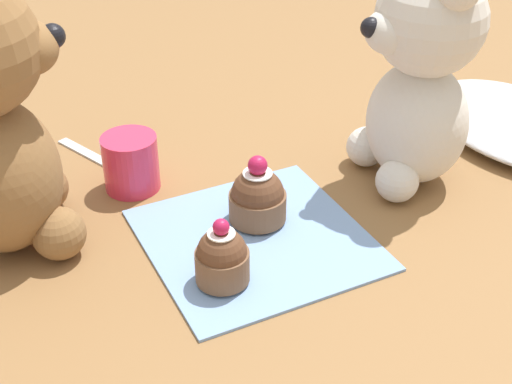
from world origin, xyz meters
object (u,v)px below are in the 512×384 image
object	(u,v)px
cupcake_near_cream_bear	(258,198)
cupcake_near_tan_bear	(222,258)
teaspoon	(93,156)
juice_glass	(131,163)
teddy_bear_cream	(420,76)

from	to	relation	value
cupcake_near_cream_bear	cupcake_near_tan_bear	bearing A→B (deg)	-44.73
cupcake_near_tan_bear	teaspoon	xyz separation A→B (m)	(-0.27, -0.04, -0.03)
juice_glass	cupcake_near_tan_bear	bearing A→B (deg)	6.29
teddy_bear_cream	cupcake_near_tan_bear	bearing A→B (deg)	-64.57
teddy_bear_cream	teaspoon	size ratio (longest dim) A/B	2.04
cupcake_near_cream_bear	teaspoon	bearing A→B (deg)	-150.68
juice_glass	teaspoon	bearing A→B (deg)	-164.91
teddy_bear_cream	juice_glass	distance (m)	0.31
cupcake_near_tan_bear	teaspoon	world-z (taller)	cupcake_near_tan_bear
teddy_bear_cream	juice_glass	size ratio (longest dim) A/B	4.00
cupcake_near_cream_bear	juice_glass	xyz separation A→B (m)	(-0.12, -0.09, 0.00)
juice_glass	teddy_bear_cream	bearing A→B (deg)	67.76
juice_glass	teaspoon	xyz separation A→B (m)	(-0.08, -0.02, -0.03)
cupcake_near_tan_bear	teddy_bear_cream	bearing A→B (deg)	106.48
teaspoon	cupcake_near_tan_bear	bearing A→B (deg)	-13.53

